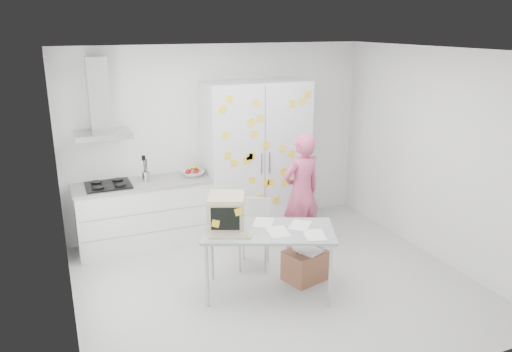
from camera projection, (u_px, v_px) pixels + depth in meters
name	position (u px, v px, depth m)	size (l,w,h in m)	color
floor	(275.00, 284.00, 5.95)	(4.50, 4.00, 0.02)	silver
walls	(252.00, 160.00, 6.18)	(4.52, 4.01, 2.70)	white
ceiling	(278.00, 51.00, 5.15)	(4.50, 4.00, 0.02)	white
counter_run	(145.00, 213.00, 6.86)	(1.84, 0.63, 1.28)	white
range_hood	(100.00, 106.00, 6.38)	(0.70, 0.48, 1.01)	silver
tall_cabinet	(256.00, 157.00, 7.26)	(1.50, 0.68, 2.20)	silver
person	(301.00, 192.00, 6.66)	(0.59, 0.39, 1.62)	#CC4F79
desk	(242.00, 220.00, 5.53)	(1.62, 1.23, 1.15)	#A2A8AD
chair	(255.00, 229.00, 6.28)	(0.54, 0.54, 0.87)	#B5B5B3
cardboard_box	(305.00, 265.00, 5.99)	(0.55, 0.48, 0.41)	#8F5A3E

